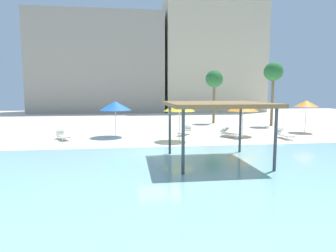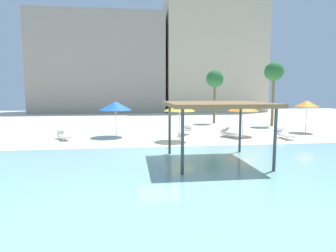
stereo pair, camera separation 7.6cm
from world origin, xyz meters
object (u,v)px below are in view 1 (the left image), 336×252
object	(u,v)px
beach_umbrella_orange_4	(243,107)
lounge_chair_2	(283,134)
beach_umbrella_yellow_0	(179,107)
beach_umbrella_orange_1	(306,104)
lounge_chair_3	(230,133)
shade_pavilion	(217,106)
lounge_chair_4	(185,131)
palm_tree_0	(214,80)
lounge_chair_1	(63,135)
palm_tree_1	(273,73)
beach_umbrella_blue_2	(115,106)

from	to	relation	value
beach_umbrella_orange_4	lounge_chair_2	world-z (taller)	beach_umbrella_orange_4
beach_umbrella_yellow_0	beach_umbrella_orange_1	size ratio (longest dim) A/B	1.00
beach_umbrella_yellow_0	lounge_chair_3	size ratio (longest dim) A/B	1.40
shade_pavilion	lounge_chair_4	distance (m)	9.54
lounge_chair_3	palm_tree_0	size ratio (longest dim) A/B	0.34
lounge_chair_4	beach_umbrella_orange_1	bearing A→B (deg)	123.84
lounge_chair_2	beach_umbrella_orange_4	bearing A→B (deg)	-124.70
shade_pavilion	lounge_chair_4	size ratio (longest dim) A/B	2.49
lounge_chair_1	palm_tree_1	xyz separation A→B (m)	(19.32, 6.20, 5.02)
beach_umbrella_yellow_0	lounge_chair_1	world-z (taller)	beach_umbrella_yellow_0
lounge_chair_1	lounge_chair_4	size ratio (longest dim) A/B	1.03
beach_umbrella_orange_4	lounge_chair_1	distance (m)	13.91
beach_umbrella_orange_1	lounge_chair_2	world-z (taller)	beach_umbrella_orange_1
shade_pavilion	palm_tree_1	size ratio (longest dim) A/B	0.74
beach_umbrella_blue_2	lounge_chair_4	distance (m)	5.91
shade_pavilion	palm_tree_0	size ratio (longest dim) A/B	0.81
lounge_chair_4	palm_tree_1	xyz separation A→B (m)	(10.00, 5.10, 5.02)
lounge_chair_3	lounge_chair_4	world-z (taller)	same
beach_umbrella_blue_2	lounge_chair_3	size ratio (longest dim) A/B	1.40
lounge_chair_1	beach_umbrella_blue_2	bearing A→B (deg)	76.27
lounge_chair_3	palm_tree_1	distance (m)	10.97
beach_umbrella_blue_2	lounge_chair_3	world-z (taller)	beach_umbrella_blue_2
beach_umbrella_yellow_0	beach_umbrella_blue_2	xyz separation A→B (m)	(-4.57, 2.51, -0.02)
beach_umbrella_blue_2	lounge_chair_4	world-z (taller)	beach_umbrella_blue_2
beach_umbrella_blue_2	lounge_chair_1	xyz separation A→B (m)	(-3.79, -0.85, -2.08)
lounge_chair_2	lounge_chair_4	bearing A→B (deg)	-112.50
shade_pavilion	beach_umbrella_yellow_0	size ratio (longest dim) A/B	1.73
beach_umbrella_yellow_0	palm_tree_0	world-z (taller)	palm_tree_0
beach_umbrella_orange_1	beach_umbrella_orange_4	bearing A→B (deg)	-169.80
beach_umbrella_orange_1	lounge_chair_4	bearing A→B (deg)	-179.35
beach_umbrella_orange_1	palm_tree_1	size ratio (longest dim) A/B	0.43
lounge_chair_2	lounge_chair_3	distance (m)	3.98
palm_tree_0	lounge_chair_3	bearing A→B (deg)	-99.46
lounge_chair_4	beach_umbrella_yellow_0	bearing A→B (deg)	14.03
palm_tree_0	lounge_chair_1	bearing A→B (deg)	-146.44
lounge_chair_2	palm_tree_1	world-z (taller)	palm_tree_1
beach_umbrella_yellow_0	beach_umbrella_orange_1	world-z (taller)	beach_umbrella_orange_1
beach_umbrella_yellow_0	beach_umbrella_blue_2	world-z (taller)	beach_umbrella_blue_2
shade_pavilion	beach_umbrella_blue_2	size ratio (longest dim) A/B	1.73
shade_pavilion	beach_umbrella_yellow_0	distance (m)	6.51
lounge_chair_2	beach_umbrella_yellow_0	bearing A→B (deg)	-91.05
palm_tree_1	shade_pavilion	bearing A→B (deg)	-125.51
lounge_chair_2	palm_tree_1	xyz separation A→B (m)	(2.99, 7.72, 5.02)
beach_umbrella_yellow_0	beach_umbrella_blue_2	size ratio (longest dim) A/B	1.00
shade_pavilion	lounge_chair_3	size ratio (longest dim) A/B	2.42
beach_umbrella_orange_1	palm_tree_0	bearing A→B (deg)	125.16
beach_umbrella_yellow_0	palm_tree_0	size ratio (longest dim) A/B	0.47
beach_umbrella_orange_1	shade_pavilion	bearing A→B (deg)	-139.07
shade_pavilion	lounge_chair_1	bearing A→B (deg)	138.29
lounge_chair_2	lounge_chair_3	size ratio (longest dim) A/B	0.97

